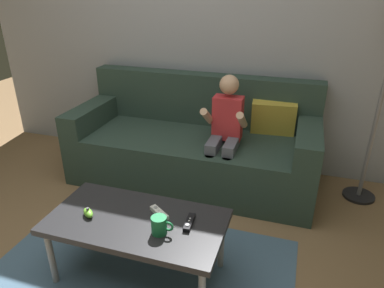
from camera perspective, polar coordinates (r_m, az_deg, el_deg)
The scene contains 9 objects.
wall_back at distance 3.11m, azimuth 0.39°, elevation 19.28°, with size 4.03×0.05×2.50m, color #999EA8.
couch at distance 2.96m, azimuth 0.50°, elevation -0.24°, with size 1.97×0.80×0.84m.
person_seated_on_couch at distance 2.64m, azimuth 5.34°, elevation 2.16°, with size 0.31×0.38×0.94m.
coffee_table at distance 1.98m, azimuth -8.96°, elevation -12.74°, with size 0.96×0.50×0.39m.
area_rug at distance 2.21m, azimuth -8.34°, elevation -19.87°, with size 1.73×1.11×0.01m, color slate.
game_remote_black_near_edge at distance 1.89m, azimuth -0.45°, elevation -12.58°, with size 0.05×0.14×0.03m.
nunchuk_lime at distance 2.03m, azimuth -16.44°, elevation -10.62°, with size 0.10×0.09×0.05m.
game_remote_white_far_corner at distance 1.97m, azimuth -5.32°, elevation -11.00°, with size 0.14×0.11×0.03m.
coffee_mug at distance 1.83m, azimuth -5.26°, elevation -12.96°, with size 0.12×0.08×0.09m.
Camera 1 is at (0.92, -1.13, 1.55)m, focal length 32.98 mm.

